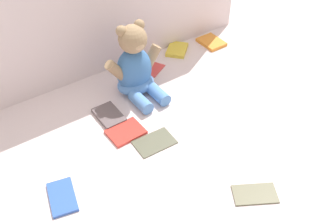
{
  "coord_description": "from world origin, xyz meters",
  "views": [
    {
      "loc": [
        -0.56,
        -0.93,
        1.0
      ],
      "look_at": [
        0.01,
        -0.1,
        0.1
      ],
      "focal_mm": 41.8,
      "sensor_mm": 36.0,
      "label": 1
    }
  ],
  "objects_px": {
    "book_case_3": "(62,197)",
    "book_case_6": "(255,194)",
    "teddy_bear": "(135,68)",
    "book_case_0": "(109,116)",
    "book_case_1": "(154,142)",
    "book_case_2": "(177,50)",
    "book_case_4": "(147,67)",
    "book_case_7": "(126,132)",
    "book_case_5": "(211,42)"
  },
  "relations": [
    {
      "from": "book_case_4",
      "to": "book_case_1",
      "type": "bearing_deg",
      "value": -148.26
    },
    {
      "from": "book_case_3",
      "to": "book_case_6",
      "type": "relative_size",
      "value": 0.97
    },
    {
      "from": "book_case_3",
      "to": "book_case_4",
      "type": "distance_m",
      "value": 0.73
    },
    {
      "from": "book_case_0",
      "to": "book_case_1",
      "type": "xyz_separation_m",
      "value": [
        0.07,
        -0.21,
        -0.0
      ]
    },
    {
      "from": "book_case_3",
      "to": "book_case_5",
      "type": "xyz_separation_m",
      "value": [
        0.94,
        0.43,
        0.0
      ]
    },
    {
      "from": "book_case_0",
      "to": "book_case_6",
      "type": "bearing_deg",
      "value": -70.94
    },
    {
      "from": "book_case_1",
      "to": "book_case_4",
      "type": "relative_size",
      "value": 1.09
    },
    {
      "from": "book_case_1",
      "to": "book_case_4",
      "type": "xyz_separation_m",
      "value": [
        0.22,
        0.4,
        -0.0
      ]
    },
    {
      "from": "book_case_2",
      "to": "book_case_3",
      "type": "relative_size",
      "value": 0.89
    },
    {
      "from": "book_case_6",
      "to": "book_case_4",
      "type": "bearing_deg",
      "value": -156.64
    },
    {
      "from": "teddy_bear",
      "to": "book_case_6",
      "type": "height_order",
      "value": "teddy_bear"
    },
    {
      "from": "teddy_bear",
      "to": "book_case_7",
      "type": "height_order",
      "value": "teddy_bear"
    },
    {
      "from": "book_case_3",
      "to": "teddy_bear",
      "type": "bearing_deg",
      "value": -132.2
    },
    {
      "from": "book_case_0",
      "to": "book_case_5",
      "type": "height_order",
      "value": "same"
    },
    {
      "from": "book_case_2",
      "to": "book_case_7",
      "type": "bearing_deg",
      "value": 83.05
    },
    {
      "from": "book_case_3",
      "to": "book_case_7",
      "type": "relative_size",
      "value": 1.05
    },
    {
      "from": "book_case_0",
      "to": "book_case_6",
      "type": "height_order",
      "value": "book_case_0"
    },
    {
      "from": "book_case_6",
      "to": "book_case_7",
      "type": "height_order",
      "value": "same"
    },
    {
      "from": "book_case_1",
      "to": "book_case_5",
      "type": "bearing_deg",
      "value": 126.04
    },
    {
      "from": "book_case_0",
      "to": "book_case_2",
      "type": "distance_m",
      "value": 0.52
    },
    {
      "from": "book_case_0",
      "to": "book_case_2",
      "type": "xyz_separation_m",
      "value": [
        0.48,
        0.22,
        0.0
      ]
    },
    {
      "from": "book_case_4",
      "to": "book_case_7",
      "type": "relative_size",
      "value": 1.03
    },
    {
      "from": "book_case_2",
      "to": "book_case_4",
      "type": "relative_size",
      "value": 0.91
    },
    {
      "from": "teddy_bear",
      "to": "book_case_0",
      "type": "relative_size",
      "value": 2.34
    },
    {
      "from": "book_case_6",
      "to": "book_case_7",
      "type": "xyz_separation_m",
      "value": [
        -0.19,
        0.46,
        0.0
      ]
    },
    {
      "from": "book_case_0",
      "to": "book_case_4",
      "type": "distance_m",
      "value": 0.35
    },
    {
      "from": "book_case_2",
      "to": "book_case_5",
      "type": "bearing_deg",
      "value": -145.25
    },
    {
      "from": "book_case_0",
      "to": "book_case_7",
      "type": "distance_m",
      "value": 0.11
    },
    {
      "from": "book_case_3",
      "to": "book_case_6",
      "type": "distance_m",
      "value": 0.59
    },
    {
      "from": "teddy_bear",
      "to": "book_case_2",
      "type": "xyz_separation_m",
      "value": [
        0.31,
        0.14,
        -0.1
      ]
    },
    {
      "from": "book_case_5",
      "to": "teddy_bear",
      "type": "bearing_deg",
      "value": 11.85
    },
    {
      "from": "book_case_1",
      "to": "book_case_2",
      "type": "relative_size",
      "value": 1.2
    },
    {
      "from": "book_case_7",
      "to": "book_case_6",
      "type": "bearing_deg",
      "value": -159.33
    },
    {
      "from": "book_case_5",
      "to": "book_case_7",
      "type": "distance_m",
      "value": 0.7
    },
    {
      "from": "book_case_0",
      "to": "book_case_7",
      "type": "height_order",
      "value": "book_case_0"
    },
    {
      "from": "teddy_bear",
      "to": "book_case_3",
      "type": "height_order",
      "value": "teddy_bear"
    },
    {
      "from": "book_case_1",
      "to": "book_case_5",
      "type": "distance_m",
      "value": 0.7
    },
    {
      "from": "teddy_bear",
      "to": "book_case_7",
      "type": "distance_m",
      "value": 0.27
    },
    {
      "from": "book_case_0",
      "to": "book_case_4",
      "type": "xyz_separation_m",
      "value": [
        0.29,
        0.19,
        -0.0
      ]
    },
    {
      "from": "book_case_0",
      "to": "teddy_bear",
      "type": "bearing_deg",
      "value": 24.19
    },
    {
      "from": "teddy_bear",
      "to": "book_case_3",
      "type": "bearing_deg",
      "value": -146.26
    },
    {
      "from": "teddy_bear",
      "to": "book_case_0",
      "type": "distance_m",
      "value": 0.21
    },
    {
      "from": "book_case_6",
      "to": "book_case_3",
      "type": "bearing_deg",
      "value": -93.5
    },
    {
      "from": "book_case_0",
      "to": "book_case_3",
      "type": "relative_size",
      "value": 0.98
    },
    {
      "from": "book_case_2",
      "to": "book_case_7",
      "type": "xyz_separation_m",
      "value": [
        -0.47,
        -0.33,
        -0.0
      ]
    },
    {
      "from": "book_case_4",
      "to": "book_case_6",
      "type": "relative_size",
      "value": 0.95
    },
    {
      "from": "book_case_1",
      "to": "book_case_3",
      "type": "bearing_deg",
      "value": -82.49
    },
    {
      "from": "book_case_3",
      "to": "book_case_5",
      "type": "distance_m",
      "value": 1.03
    },
    {
      "from": "book_case_6",
      "to": "book_case_0",
      "type": "bearing_deg",
      "value": -130.6
    },
    {
      "from": "book_case_1",
      "to": "book_case_6",
      "type": "distance_m",
      "value": 0.39
    }
  ]
}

